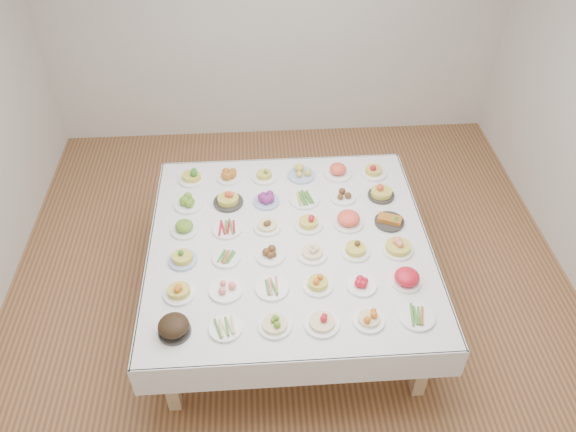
{
  "coord_description": "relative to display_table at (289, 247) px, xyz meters",
  "views": [
    {
      "loc": [
        -0.25,
        -3.27,
        3.8
      ],
      "look_at": [
        -0.03,
        -0.04,
        0.88
      ],
      "focal_mm": 35.0,
      "sensor_mm": 36.0,
      "label": 1
    }
  ],
  "objects": [
    {
      "name": "dish_5",
      "position": [
        0.81,
        -0.79,
        0.09
      ],
      "size": [
        0.24,
        0.24,
        0.05
      ],
      "color": "white",
      "rests_on": "display_table"
    },
    {
      "name": "dish_4",
      "position": [
        0.48,
        -0.8,
        0.13
      ],
      "size": [
        0.21,
        0.21,
        0.12
      ],
      "color": "white",
      "rests_on": "display_table"
    },
    {
      "name": "dish_12",
      "position": [
        -0.8,
        -0.16,
        0.12
      ],
      "size": [
        0.21,
        0.21,
        0.12
      ],
      "color": "#4C66B2",
      "rests_on": "display_table"
    },
    {
      "name": "dish_10",
      "position": [
        0.48,
        -0.49,
        0.1
      ],
      "size": [
        0.21,
        0.21,
        0.08
      ],
      "color": "white",
      "rests_on": "display_table"
    },
    {
      "name": "dish_29",
      "position": [
        0.81,
        0.49,
        0.14
      ],
      "size": [
        0.22,
        0.22,
        0.14
      ],
      "color": "#2C2A27",
      "rests_on": "display_table"
    },
    {
      "name": "dish_3",
      "position": [
        0.16,
        -0.81,
        0.13
      ],
      "size": [
        0.23,
        0.23,
        0.13
      ],
      "color": "white",
      "rests_on": "display_table"
    },
    {
      "name": "dish_14",
      "position": [
        -0.15,
        -0.16,
        0.1
      ],
      "size": [
        0.22,
        0.22,
        0.08
      ],
      "color": "white",
      "rests_on": "display_table"
    },
    {
      "name": "dish_18",
      "position": [
        -0.81,
        0.17,
        0.12
      ],
      "size": [
        0.21,
        0.21,
        0.11
      ],
      "color": "white",
      "rests_on": "display_table"
    },
    {
      "name": "dish_24",
      "position": [
        -0.8,
        0.48,
        0.12
      ],
      "size": [
        0.23,
        0.23,
        0.11
      ],
      "color": "white",
      "rests_on": "display_table"
    },
    {
      "name": "dish_9",
      "position": [
        0.17,
        -0.47,
        0.11
      ],
      "size": [
        0.21,
        0.21,
        0.11
      ],
      "color": "white",
      "rests_on": "display_table"
    },
    {
      "name": "dish_22",
      "position": [
        0.48,
        0.17,
        0.14
      ],
      "size": [
        0.26,
        0.26,
        0.14
      ],
      "color": "white",
      "rests_on": "display_table"
    },
    {
      "name": "dish_19",
      "position": [
        -0.48,
        0.16,
        0.09
      ],
      "size": [
        0.23,
        0.23,
        0.05
      ],
      "color": "white",
      "rests_on": "display_table"
    },
    {
      "name": "dish_31",
      "position": [
        -0.47,
        0.81,
        0.11
      ],
      "size": [
        0.21,
        0.21,
        0.1
      ],
      "color": "white",
      "rests_on": "display_table"
    },
    {
      "name": "dish_32",
      "position": [
        -0.17,
        0.8,
        0.11
      ],
      "size": [
        0.21,
        0.21,
        0.11
      ],
      "color": "white",
      "rests_on": "display_table"
    },
    {
      "name": "dish_27",
      "position": [
        0.16,
        0.47,
        0.09
      ],
      "size": [
        0.24,
        0.24,
        0.06
      ],
      "color": "white",
      "rests_on": "display_table"
    },
    {
      "name": "dish_26",
      "position": [
        -0.16,
        0.47,
        0.12
      ],
      "size": [
        0.22,
        0.22,
        0.1
      ],
      "color": "#4C66B2",
      "rests_on": "display_table"
    },
    {
      "name": "room_envelope",
      "position": [
        0.03,
        0.19,
        1.15
      ],
      "size": [
        5.02,
        5.02,
        2.81
      ],
      "color": "#9A6740",
      "rests_on": "ground"
    },
    {
      "name": "dish_17",
      "position": [
        0.81,
        -0.16,
        0.14
      ],
      "size": [
        0.23,
        0.23,
        0.15
      ],
      "color": "white",
      "rests_on": "display_table"
    },
    {
      "name": "dish_16",
      "position": [
        0.49,
        -0.16,
        0.12
      ],
      "size": [
        0.21,
        0.21,
        0.12
      ],
      "color": "white",
      "rests_on": "display_table"
    },
    {
      "name": "dish_28",
      "position": [
        0.48,
        0.49,
        0.1
      ],
      "size": [
        0.22,
        0.22,
        0.09
      ],
      "color": "white",
      "rests_on": "display_table"
    },
    {
      "name": "dish_0",
      "position": [
        -0.81,
        -0.8,
        0.14
      ],
      "size": [
        0.26,
        0.26,
        0.14
      ],
      "color": "#2C2A27",
      "rests_on": "display_table"
    },
    {
      "name": "dish_21",
      "position": [
        0.16,
        0.16,
        0.12
      ],
      "size": [
        0.22,
        0.22,
        0.12
      ],
      "color": "white",
      "rests_on": "display_table"
    },
    {
      "name": "dish_11",
      "position": [
        0.81,
        -0.48,
        0.13
      ],
      "size": [
        0.23,
        0.23,
        0.14
      ],
      "color": "white",
      "rests_on": "display_table"
    },
    {
      "name": "dish_35",
      "position": [
        0.8,
        0.79,
        0.12
      ],
      "size": [
        0.23,
        0.23,
        0.12
      ],
      "color": "white",
      "rests_on": "display_table"
    },
    {
      "name": "dish_15",
      "position": [
        0.16,
        -0.16,
        0.12
      ],
      "size": [
        0.23,
        0.23,
        0.11
      ],
      "color": "white",
      "rests_on": "display_table"
    },
    {
      "name": "dish_6",
      "position": [
        -0.81,
        -0.48,
        0.13
      ],
      "size": [
        0.22,
        0.22,
        0.13
      ],
      "color": "white",
      "rests_on": "display_table"
    },
    {
      "name": "dish_8",
      "position": [
        -0.16,
        -0.48,
        0.09
      ],
      "size": [
        0.23,
        0.23,
        0.05
      ],
      "color": "white",
      "rests_on": "display_table"
    },
    {
      "name": "dish_7",
      "position": [
        -0.48,
        -0.47,
        0.1
      ],
      "size": [
        0.24,
        0.24,
        0.09
      ],
      "color": "white",
      "rests_on": "display_table"
    },
    {
      "name": "dish_20",
      "position": [
        -0.16,
        0.16,
        0.11
      ],
      "size": [
        0.21,
        0.21,
        0.11
      ],
      "color": "white",
      "rests_on": "display_table"
    },
    {
      "name": "dish_34",
      "position": [
        0.48,
        0.81,
        0.12
      ],
      "size": [
        0.24,
        0.24,
        0.12
      ],
      "color": "white",
      "rests_on": "display_table"
    },
    {
      "name": "dish_30",
      "position": [
        -0.8,
        0.81,
        0.14
      ],
      "size": [
        0.23,
        0.22,
        0.15
      ],
      "color": "white",
      "rests_on": "display_table"
    },
    {
      "name": "dish_25",
      "position": [
        -0.48,
        0.48,
        0.14
      ],
      "size": [
        0.24,
        0.24,
        0.15
      ],
      "color": "#2C2A27",
      "rests_on": "display_table"
    },
    {
      "name": "dish_2",
      "position": [
        -0.15,
        -0.8,
        0.12
      ],
      "size": [
        0.22,
        0.22,
        0.12
      ],
      "color": "white",
      "rests_on": "display_table"
    },
    {
      "name": "dish_1",
      "position": [
        -0.48,
        -0.8,
        0.09
      ],
      "size": [
        0.22,
        0.22,
        0.05
      ],
      "color": "white",
      "rests_on": "display_table"
    },
    {
      "name": "display_table",
      "position": [
        0.0,
        0.0,
        0.0
      ],
      "size": [
        2.17,
        2.17,
        0.75
      ],
      "color": "white",
      "rests_on": "ground"
    },
    {
      "name": "dish_13",
      "position": [
        -0.48,
        -0.16,
        0.08
      ],
      "size": [
        0.21,
        0.21,
        0.05
      ],
      "color": "white",
      "rests_on": "display_table"
    },
    {
      "name": "dish_23",
      "position": [
        0.81,
        0.16,
        0.11
      ],
      "size": [
        0.23,
        0.23,
        0.11
      ],
      "color": "#2C2A27",
      "rests_on": "display_table"
    },
    {
      "name": "dish_33",
      "position": [
        0.16,
        0.81,
        0.12
      ],
      "size": [
        0.24,
        0.24,
        0.11
      ],
      "color": "#4C66B2",
      "rests_on": "display_table"
    }
  ]
}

